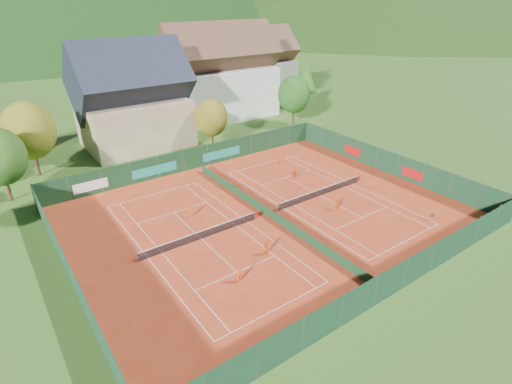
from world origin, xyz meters
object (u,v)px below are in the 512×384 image
object	(u,v)px
hotel_block_a	(220,78)
player_left_mid	(267,248)
player_left_far	(190,212)
ball_hopper	(432,215)
player_right_far_b	(294,174)
chalet	(133,103)
hotel_block_b	(256,69)
player_right_near	(337,205)
player_right_far_a	(278,159)
player_left_near	(239,275)

from	to	relation	value
hotel_block_a	player_left_mid	xyz separation A→B (m)	(-20.45, -41.88, -6.63)
player_left_far	ball_hopper	bearing A→B (deg)	161.84
ball_hopper	player_right_far_b	size ratio (longest dim) A/B	0.60
chalet	player_left_far	size ratio (longest dim) A/B	13.72
hotel_block_b	player_right_far_b	bearing A→B (deg)	-119.10
chalet	player_right_near	xyz separation A→B (m)	(9.91, -33.59, -5.91)
player_left_far	player_right_far_a	size ratio (longest dim) A/B	0.86
hotel_block_a	player_right_far_a	bearing A→B (deg)	-103.24
chalet	player_left_near	distance (m)	38.48
player_right_far_b	ball_hopper	bearing A→B (deg)	97.99
hotel_block_a	player_right_far_b	size ratio (longest dim) A/B	16.22
player_left_far	hotel_block_a	bearing A→B (deg)	-107.18
player_right_far_a	hotel_block_a	bearing A→B (deg)	-108.22
hotel_block_b	player_right_near	distance (m)	53.22
player_left_near	player_right_far_a	bearing A→B (deg)	11.08
ball_hopper	hotel_block_b	bearing A→B (deg)	73.36
hotel_block_b	player_left_near	bearing A→B (deg)	-126.78
player_left_near	player_right_far_a	world-z (taller)	player_left_near
player_left_near	hotel_block_b	bearing A→B (deg)	19.64
hotel_block_a	hotel_block_b	distance (m)	16.14
player_left_near	ball_hopper	bearing A→B (deg)	-42.11
player_right_far_a	ball_hopper	bearing A→B (deg)	94.16
player_left_far	hotel_block_b	bearing A→B (deg)	-114.23
hotel_block_a	player_left_far	world-z (taller)	hotel_block_a
chalet	player_right_far_a	bearing A→B (deg)	-55.69
player_right_near	ball_hopper	bearing A→B (deg)	-107.21
player_left_near	player_left_far	world-z (taller)	player_left_near
hotel_block_a	player_right_near	world-z (taller)	hotel_block_a
hotel_block_b	ball_hopper	xyz separation A→B (m)	(-16.42, -54.94, -6.06)
hotel_block_b	player_right_far_b	distance (m)	44.45
ball_hopper	player_left_near	world-z (taller)	player_left_near
hotel_block_b	ball_hopper	bearing A→B (deg)	-106.64
hotel_block_b	player_right_far_b	xyz separation A→B (m)	(-21.42, -38.49, -5.95)
player_left_mid	player_right_far_b	world-z (taller)	player_left_mid
chalet	player_left_mid	world-z (taller)	chalet
hotel_block_b	ball_hopper	distance (m)	57.66
chalet	player_right_far_a	world-z (taller)	chalet
hotel_block_a	player_left_far	xyz separation A→B (m)	(-22.90, -31.53, -6.79)
player_left_near	hotel_block_a	bearing A→B (deg)	27.01
ball_hopper	player_right_near	bearing A→B (deg)	132.20
ball_hopper	player_right_near	distance (m)	9.93
ball_hopper	player_right_far_b	world-z (taller)	player_right_far_b
player_left_mid	player_right_far_a	distance (m)	22.14
chalet	ball_hopper	xyz separation A→B (m)	(16.58, -40.94, -6.07)
player_right_far_a	player_right_far_b	xyz separation A→B (m)	(-1.50, -5.32, -0.02)
player_left_far	player_right_near	distance (m)	15.99
chalet	player_right_far_b	bearing A→B (deg)	-64.69
hotel_block_b	player_right_far_a	world-z (taller)	hotel_block_b
ball_hopper	chalet	bearing A→B (deg)	112.05
player_right_near	player_right_far_b	size ratio (longest dim) A/B	1.08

